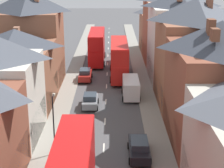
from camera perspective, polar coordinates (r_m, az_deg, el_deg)
pavement_left at (r=53.52m, az=-6.39°, el=0.38°), size 2.20×104.00×0.14m
pavement_right at (r=53.38m, az=4.56°, el=0.39°), size 2.20×104.00×0.14m
centre_line_dashes at (r=51.32m, az=-0.95°, el=-0.35°), size 0.14×97.80×0.01m
terrace_row_right at (r=40.27m, az=13.45°, el=2.49°), size 8.00×75.74×13.11m
double_decker_bus_mid_street at (r=54.75m, az=0.98°, el=3.88°), size 2.74×10.80×5.30m
double_decker_bus_far_approaching at (r=63.30m, az=-2.44°, el=5.79°), size 2.74×10.80×5.30m
car_near_silver at (r=43.79m, az=-3.45°, el=-2.51°), size 1.90×3.90×1.64m
car_parked_left_a at (r=32.92m, az=4.05°, el=-9.69°), size 1.90×4.55×1.69m
car_parked_right_a at (r=53.87m, az=-4.21°, el=1.44°), size 1.90×4.36×1.71m
delivery_van at (r=46.74m, az=2.77°, el=-0.50°), size 2.20×5.20×2.41m
street_lamp at (r=32.59m, az=-8.97°, el=-5.51°), size 0.20×1.12×5.50m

